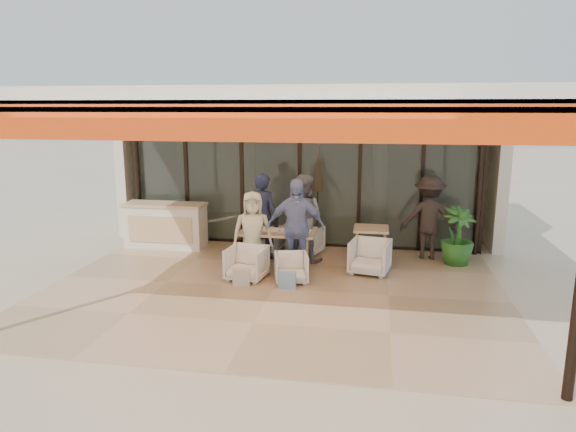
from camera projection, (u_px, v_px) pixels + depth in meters
name	position (u px, v px, depth m)	size (l,w,h in m)	color
ground	(274.00, 290.00, 9.07)	(70.00, 70.00, 0.00)	#C6B293
terrace_floor	(274.00, 289.00, 9.07)	(8.00, 6.00, 0.01)	tan
terrace_structure	(269.00, 102.00, 8.14)	(8.00, 6.00, 3.40)	silver
glass_storefront	(300.00, 177.00, 11.63)	(8.08, 0.10, 3.20)	#9EADA3
interior_block	(313.00, 143.00, 13.73)	(9.05, 3.62, 3.52)	silver
host_counter	(165.00, 225.00, 11.68)	(1.85, 0.65, 1.04)	silver
dining_table	(278.00, 233.00, 10.31)	(1.50, 0.90, 0.93)	#D3B181
chair_far_left	(268.00, 237.00, 11.36)	(0.67, 0.63, 0.69)	white
chair_far_right	(306.00, 239.00, 11.22)	(0.67, 0.63, 0.69)	white
chair_near_left	(247.00, 262.00, 9.53)	(0.68, 0.64, 0.70)	white
chair_near_right	(291.00, 267.00, 9.39)	(0.59, 0.55, 0.61)	white
diner_navy	(263.00, 216.00, 10.76)	(0.67, 0.44, 1.83)	#1B1F3C
diner_grey	(303.00, 218.00, 10.61)	(0.89, 0.69, 1.83)	slate
diner_cream	(253.00, 232.00, 9.91)	(0.78, 0.51, 1.59)	beige
diner_periwinkle	(296.00, 227.00, 9.74)	(1.09, 0.45, 1.86)	#7C94CF
tote_bag_cream	(241.00, 278.00, 9.18)	(0.30, 0.10, 0.34)	silver
tote_bag_blue	(287.00, 281.00, 9.04)	(0.30, 0.10, 0.34)	#99BFD8
side_table	(371.00, 233.00, 10.54)	(0.70, 0.70, 0.74)	#D3B181
side_chair	(370.00, 255.00, 9.87)	(0.72, 0.68, 0.75)	white
standing_woman	(429.00, 218.00, 10.73)	(1.16, 0.67, 1.79)	black
potted_palm	(457.00, 236.00, 10.38)	(0.68, 0.68, 1.21)	#1E5919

